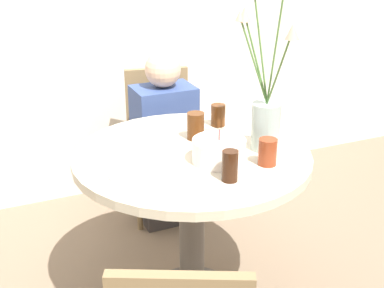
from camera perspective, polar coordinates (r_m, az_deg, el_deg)
dining_table at (r=2.38m, az=0.00°, el=-4.17°), size 1.03×1.03×0.77m
chair_near_front at (r=3.26m, az=-3.41°, el=0.93°), size 0.47×0.47×0.88m
birthday_cake at (r=2.21m, az=2.89°, el=-0.72°), size 0.22×0.22×0.14m
flower_vase at (r=2.30m, az=7.90°, el=4.34°), size 0.19×0.27×0.78m
side_plate at (r=2.12m, az=-5.98°, el=-3.22°), size 0.22×0.22×0.01m
drink_glass_0 at (r=2.44m, az=0.39°, el=1.93°), size 0.08×0.08×0.12m
drink_glass_1 at (r=2.61m, az=2.80°, el=3.08°), size 0.07×0.07×0.11m
drink_glass_2 at (r=2.20m, az=8.07°, el=-0.84°), size 0.08×0.08×0.11m
drink_glass_3 at (r=2.05m, az=4.07°, el=-2.34°), size 0.06×0.06×0.12m
person_woman at (r=3.11m, az=-2.95°, el=-0.16°), size 0.34×0.24×1.04m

